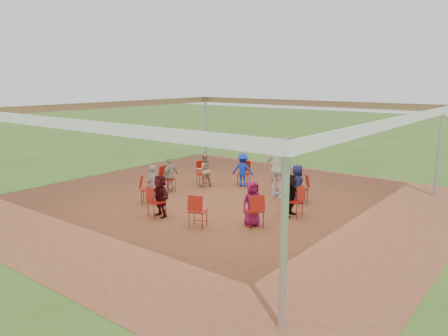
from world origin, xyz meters
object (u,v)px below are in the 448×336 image
Objects in this scene: chair_6 at (148,189)px; person_seated_5 at (152,184)px; chair_0 at (294,201)px; person_seated_2 at (243,170)px; chair_1 at (301,189)px; person_seated_7 at (253,203)px; person_seated_4 at (170,175)px; person_seated_6 at (160,196)px; chair_9 at (254,211)px; person_seated_0 at (290,195)px; chair_2 at (280,179)px; laptop at (285,195)px; chair_5 at (168,179)px; standing_person at (279,169)px; cable_coil at (249,201)px; chair_8 at (198,211)px; person_seated_3 at (204,170)px; chair_3 at (244,173)px; chair_4 at (203,174)px; person_seated_1 at (297,184)px; chair_7 at (157,202)px.

chair_6 is 0.20m from person_seated_5.
person_seated_2 reaches higher than chair_0.
person_seated_7 reaches higher than chair_1.
person_seated_4 and person_seated_6 have the same top height.
chair_9 is (-0.38, -1.42, 0.00)m from chair_0.
person_seated_0 is at bearing 54.00° from person_seated_6.
chair_2 is 2.63× the size of laptop.
chair_0 is at bearing 162.00° from chair_1.
person_seated_6 is at bearing 72.00° from person_seated_2.
chair_5 is 3.83m from standing_person.
cable_coil is at bearing 70.05° from person_seated_7.
person_seated_6 is 4.11m from standing_person.
chair_6 is 1.00× the size of chair_8.
chair_1 is 3.76m from person_seated_3.
chair_3 is 1.00× the size of chair_4.
person_seated_7 is at bearing 144.00° from person_seated_1.
person_seated_2 is at bearing 141.96° from chair_5.
chair_5 reaches higher than cable_coil.
person_seated_7 is (1.27, -3.54, 0.16)m from chair_2.
person_seated_1 reaches higher than chair_2.
chair_8 is 4.42m from person_seated_3.
chair_8 is 2.63× the size of laptop.
standing_person is (3.27, 1.70, 0.36)m from person_seated_4.
standing_person reaches higher than person_seated_1.
person_seated_1 is at bearing 72.00° from person_seated_6.
person_seated_4 is at bearing 72.00° from person_seated_1.
chair_2 is at bearing 166.55° from person_seated_2.
chair_2 is 0.47× the size of standing_person.
person_seated_0 and person_seated_5 have the same top height.
cable_coil is (1.34, -1.54, -0.59)m from person_seated_2.
standing_person is at bearing 114.64° from person_seated_4.
person_seated_7 is 1.36m from laptop.
person_seated_3 is (-3.89, 2.54, 0.16)m from chair_9.
person_seated_1 is at bearing 11.55° from laptop.
person_seated_0 is at bearing 157.45° from chair_1.
chair_3 is at bearing 108.00° from chair_7.
person_seated_7 is at bearing 36.00° from person_seated_6.
chair_6 is 4.27m from laptop.
person_seated_1 is 4.30m from person_seated_6.
chair_9 is at bearing 108.00° from chair_3.
chair_4 reaches higher than cable_coil.
chair_6 is 3.85m from chair_9.
chair_3 is 4.42m from person_seated_6.
person_seated_0 is 1.00× the size of person_seated_2.
chair_0 is at bearing 166.55° from person_seated_1.
chair_7 is 1.00× the size of chair_9.
person_seated_2 is at bearing -13.42° from standing_person.
standing_person is at bearing 98.49° from person_seated_5.
standing_person is 4.46× the size of cable_coil.
cable_coil is at bearing 85.47° from person_seated_1.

